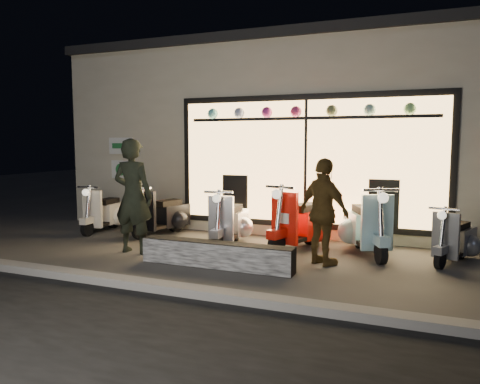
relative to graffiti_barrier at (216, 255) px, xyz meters
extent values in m
plane|color=#383533|center=(-0.06, 0.65, -0.20)|extent=(40.00, 40.00, 0.00)
cube|color=slate|center=(-0.06, -1.35, -0.14)|extent=(40.00, 0.25, 0.12)
cube|color=beige|center=(-0.06, 5.65, 1.80)|extent=(10.00, 6.00, 4.00)
cube|color=black|center=(-0.06, 5.65, 3.90)|extent=(10.20, 6.20, 0.20)
cube|color=black|center=(0.74, 2.63, 1.35)|extent=(5.45, 0.06, 2.65)
cube|color=#FFBF6B|center=(0.74, 2.59, 1.35)|extent=(5.20, 0.04, 2.40)
cube|color=black|center=(0.74, 2.55, 2.20)|extent=(4.90, 0.06, 0.06)
cube|color=white|center=(-3.66, 2.61, 1.65)|extent=(0.65, 0.04, 0.38)
cube|color=white|center=(-3.66, 2.61, 1.10)|extent=(0.55, 0.04, 0.42)
cube|color=black|center=(0.00, 0.00, 0.00)|extent=(2.48, 0.28, 0.40)
cylinder|color=black|center=(-0.41, 0.89, -0.03)|extent=(0.13, 0.35, 0.34)
cylinder|color=black|center=(-0.50, 1.90, -0.03)|extent=(0.15, 0.35, 0.34)
cube|color=#B6B6BB|center=(-0.42, 1.11, 0.37)|extent=(0.47, 0.11, 0.83)
cube|color=#B6B6BB|center=(-0.49, 1.80, 0.18)|extent=(0.49, 0.74, 0.47)
cube|color=black|center=(-0.48, 1.70, 0.47)|extent=(0.33, 0.59, 0.12)
sphere|color=#FFF2CC|center=(-0.40, 0.88, 0.76)|extent=(0.16, 0.16, 0.15)
cylinder|color=black|center=(0.64, 1.06, -0.01)|extent=(0.23, 0.40, 0.38)
cylinder|color=black|center=(0.99, 2.13, -0.01)|extent=(0.25, 0.40, 0.38)
cube|color=red|center=(0.71, 1.29, 0.43)|extent=(0.51, 0.24, 0.92)
cube|color=red|center=(0.95, 2.02, 0.23)|extent=(0.69, 0.89, 0.51)
cube|color=black|center=(0.92, 1.91, 0.54)|extent=(0.49, 0.69, 0.13)
sphere|color=#FFF2CC|center=(0.63, 1.05, 0.86)|extent=(0.21, 0.21, 0.17)
cylinder|color=black|center=(-2.31, 1.31, -0.03)|extent=(0.19, 0.35, 0.34)
cylinder|color=black|center=(-2.04, 2.27, -0.03)|extent=(0.20, 0.36, 0.34)
cube|color=black|center=(-2.25, 1.51, 0.36)|extent=(0.46, 0.19, 0.81)
cube|color=black|center=(-2.07, 2.17, 0.18)|extent=(0.59, 0.78, 0.46)
cube|color=black|center=(-2.10, 2.08, 0.46)|extent=(0.42, 0.61, 0.12)
sphere|color=#FFF2CC|center=(-2.31, 1.30, 0.74)|extent=(0.18, 0.18, 0.15)
cylinder|color=black|center=(-3.50, 1.17, -0.04)|extent=(0.12, 0.33, 0.33)
cylinder|color=black|center=(-3.57, 2.13, -0.04)|extent=(0.14, 0.33, 0.33)
cube|color=#F1E3C5|center=(-3.51, 1.37, 0.34)|extent=(0.45, 0.10, 0.79)
cube|color=#F1E3C5|center=(-3.57, 2.03, 0.17)|extent=(0.46, 0.70, 0.44)
cube|color=black|center=(-3.56, 1.94, 0.43)|extent=(0.31, 0.56, 0.12)
sphere|color=#FFF2CC|center=(-3.50, 1.16, 0.71)|extent=(0.16, 0.16, 0.14)
cylinder|color=black|center=(2.35, 1.15, -0.01)|extent=(0.26, 0.40, 0.38)
cylinder|color=black|center=(1.89, 2.18, -0.01)|extent=(0.28, 0.40, 0.38)
cube|color=#93C3D0|center=(2.25, 1.37, 0.43)|extent=(0.51, 0.28, 0.92)
cube|color=#93C3D0|center=(1.94, 2.08, 0.23)|extent=(0.75, 0.91, 0.52)
cube|color=black|center=(1.98, 1.98, 0.54)|extent=(0.54, 0.70, 0.14)
sphere|color=#FFF2CC|center=(2.35, 1.14, 0.87)|extent=(0.22, 0.22, 0.17)
cylinder|color=black|center=(3.22, 1.20, -0.05)|extent=(0.19, 0.31, 0.30)
cylinder|color=black|center=(3.54, 2.02, -0.05)|extent=(0.21, 0.32, 0.30)
cube|color=#5C5E64|center=(3.28, 1.37, 0.29)|extent=(0.40, 0.20, 0.72)
cube|color=#5C5E64|center=(3.50, 1.94, 0.14)|extent=(0.57, 0.71, 0.41)
cube|color=black|center=(3.47, 1.86, 0.38)|extent=(0.41, 0.55, 0.11)
sphere|color=#FFF2CC|center=(3.21, 1.19, 0.64)|extent=(0.17, 0.17, 0.13)
imported|color=black|center=(-1.76, 0.34, 0.80)|extent=(0.75, 0.51, 2.00)
imported|color=brown|center=(1.50, 0.78, 0.65)|extent=(1.06, 0.89, 1.69)
camera|label=1|loc=(3.03, -6.44, 1.75)|focal=35.00mm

